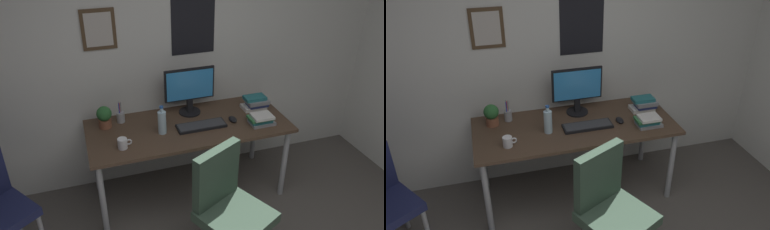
{
  "view_description": "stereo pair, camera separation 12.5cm",
  "coord_description": "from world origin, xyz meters",
  "views": [
    {
      "loc": [
        -0.79,
        -1.06,
        2.44
      ],
      "look_at": [
        0.08,
        1.6,
        0.89
      ],
      "focal_mm": 35.86,
      "sensor_mm": 36.0,
      "label": 1
    },
    {
      "loc": [
        -0.67,
        -1.1,
        2.44
      ],
      "look_at": [
        0.08,
        1.6,
        0.89
      ],
      "focal_mm": 35.86,
      "sensor_mm": 36.0,
      "label": 2
    }
  ],
  "objects": [
    {
      "name": "computer_mouse",
      "position": [
        0.47,
        1.64,
        0.76
      ],
      "size": [
        0.06,
        0.11,
        0.04
      ],
      "color": "black",
      "rests_on": "desk"
    },
    {
      "name": "monitor",
      "position": [
        0.16,
        1.91,
        0.98
      ],
      "size": [
        0.46,
        0.2,
        0.43
      ],
      "color": "black",
      "rests_on": "desk"
    },
    {
      "name": "keyboard",
      "position": [
        0.17,
        1.63,
        0.75
      ],
      "size": [
        0.43,
        0.15,
        0.03
      ],
      "color": "black",
      "rests_on": "desk"
    },
    {
      "name": "book_stack_left",
      "position": [
        0.69,
        1.51,
        0.79
      ],
      "size": [
        0.23,
        0.17,
        0.1
      ],
      "color": "gray",
      "rests_on": "desk"
    },
    {
      "name": "office_chair",
      "position": [
        0.11,
        0.87,
        0.53
      ],
      "size": [
        0.62,
        0.62,
        0.95
      ],
      "color": "#334738",
      "rests_on": "ground_plane"
    },
    {
      "name": "pen_cup",
      "position": [
        -0.47,
        1.93,
        0.79
      ],
      "size": [
        0.07,
        0.07,
        0.2
      ],
      "color": "#9EA0A5",
      "rests_on": "desk"
    },
    {
      "name": "potted_plant",
      "position": [
        -0.62,
        1.89,
        0.84
      ],
      "size": [
        0.13,
        0.13,
        0.2
      ],
      "color": "brown",
      "rests_on": "desk"
    },
    {
      "name": "book_stack_right",
      "position": [
        0.77,
        1.8,
        0.8
      ],
      "size": [
        0.24,
        0.17,
        0.13
      ],
      "color": "silver",
      "rests_on": "desk"
    },
    {
      "name": "water_bottle",
      "position": [
        -0.17,
        1.64,
        0.85
      ],
      "size": [
        0.07,
        0.07,
        0.25
      ],
      "color": "silver",
      "rests_on": "desk"
    },
    {
      "name": "coffee_mug_near",
      "position": [
        -0.52,
        1.51,
        0.78
      ],
      "size": [
        0.11,
        0.08,
        0.09
      ],
      "color": "white",
      "rests_on": "desk"
    },
    {
      "name": "wall_back",
      "position": [
        -0.0,
        2.15,
        1.3
      ],
      "size": [
        4.4,
        0.1,
        2.6
      ],
      "color": "silver",
      "rests_on": "ground_plane"
    },
    {
      "name": "desk",
      "position": [
        0.08,
        1.7,
        0.67
      ],
      "size": [
        1.76,
        0.74,
        0.74
      ],
      "color": "#4C3828",
      "rests_on": "ground_plane"
    }
  ]
}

